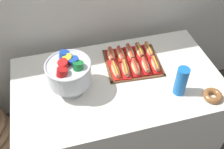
{
  "coord_description": "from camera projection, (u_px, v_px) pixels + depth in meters",
  "views": [
    {
      "loc": [
        -0.37,
        -1.23,
        2.12
      ],
      "look_at": [
        -0.03,
        0.04,
        0.79
      ],
      "focal_mm": 42.17,
      "sensor_mm": 36.0,
      "label": 1
    }
  ],
  "objects": [
    {
      "name": "hot_dog_2",
      "position": [
        135.0,
        68.0,
        1.91
      ],
      "size": [
        0.08,
        0.17,
        0.06
      ],
      "color": "#B21414",
      "rests_on": "serving_tray"
    },
    {
      "name": "cup_stack",
      "position": [
        181.0,
        81.0,
        1.71
      ],
      "size": [
        0.08,
        0.08,
        0.22
      ],
      "color": "blue",
      "rests_on": "buffet_table"
    },
    {
      "name": "hot_dog_7",
      "position": [
        130.0,
        53.0,
        2.02
      ],
      "size": [
        0.07,
        0.18,
        0.06
      ],
      "color": "red",
      "rests_on": "serving_tray"
    },
    {
      "name": "donut",
      "position": [
        213.0,
        96.0,
        1.74
      ],
      "size": [
        0.13,
        0.13,
        0.04
      ],
      "color": "brown",
      "rests_on": "buffet_table"
    },
    {
      "name": "hot_dog_9",
      "position": [
        149.0,
        51.0,
        2.04
      ],
      "size": [
        0.07,
        0.18,
        0.06
      ],
      "color": "red",
      "rests_on": "serving_tray"
    },
    {
      "name": "buffet_table",
      "position": [
        117.0,
        111.0,
        2.13
      ],
      "size": [
        1.48,
        0.86,
        0.76
      ],
      "color": "white",
      "rests_on": "ground_plane"
    },
    {
      "name": "punch_bowl",
      "position": [
        69.0,
        71.0,
        1.69
      ],
      "size": [
        0.3,
        0.3,
        0.28
      ],
      "color": "silver",
      "rests_on": "buffet_table"
    },
    {
      "name": "hot_dog_8",
      "position": [
        140.0,
        51.0,
        2.03
      ],
      "size": [
        0.08,
        0.18,
        0.07
      ],
      "color": "red",
      "rests_on": "serving_tray"
    },
    {
      "name": "hot_dog_1",
      "position": [
        125.0,
        69.0,
        1.9
      ],
      "size": [
        0.08,
        0.19,
        0.06
      ],
      "color": "red",
      "rests_on": "serving_tray"
    },
    {
      "name": "hot_dog_0",
      "position": [
        115.0,
        70.0,
        1.89
      ],
      "size": [
        0.06,
        0.18,
        0.06
      ],
      "color": "red",
      "rests_on": "serving_tray"
    },
    {
      "name": "ground_plane",
      "position": [
        117.0,
        137.0,
        2.41
      ],
      "size": [
        10.0,
        10.0,
        0.0
      ],
      "primitive_type": "plane",
      "color": "#38332D"
    },
    {
      "name": "serving_tray",
      "position": [
        133.0,
        63.0,
        1.99
      ],
      "size": [
        0.43,
        0.39,
        0.01
      ],
      "color": "brown",
      "rests_on": "buffet_table"
    },
    {
      "name": "hot_dog_5",
      "position": [
        111.0,
        55.0,
        2.0
      ],
      "size": [
        0.08,
        0.16,
        0.06
      ],
      "color": "red",
      "rests_on": "serving_tray"
    },
    {
      "name": "hot_dog_3",
      "position": [
        145.0,
        66.0,
        1.92
      ],
      "size": [
        0.07,
        0.16,
        0.06
      ],
      "color": "#B21414",
      "rests_on": "serving_tray"
    },
    {
      "name": "hot_dog_4",
      "position": [
        155.0,
        65.0,
        1.93
      ],
      "size": [
        0.08,
        0.16,
        0.06
      ],
      "color": "red",
      "rests_on": "serving_tray"
    },
    {
      "name": "hot_dog_6",
      "position": [
        121.0,
        54.0,
        2.01
      ],
      "size": [
        0.07,
        0.17,
        0.06
      ],
      "color": "red",
      "rests_on": "serving_tray"
    }
  ]
}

